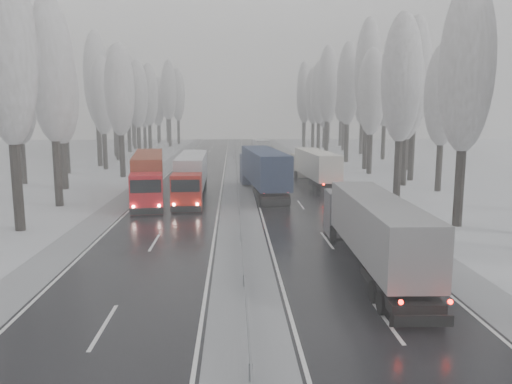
{
  "coord_description": "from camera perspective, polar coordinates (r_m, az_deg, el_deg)",
  "views": [
    {
      "loc": [
        -0.47,
        -17.49,
        7.77
      ],
      "look_at": [
        1.14,
        17.42,
        2.2
      ],
      "focal_mm": 35.0,
      "sensor_mm": 36.0,
      "label": 1
    }
  ],
  "objects": [
    {
      "name": "tree_72",
      "position": [
        107.64,
        -12.71,
        9.9
      ],
      "size": [
        3.6,
        3.6,
        15.11
      ],
      "color": "black",
      "rests_on": "ground"
    },
    {
      "name": "tree_16",
      "position": [
        36.72,
        22.95,
        12.88
      ],
      "size": [
        3.6,
        3.6,
        16.53
      ],
      "color": "black",
      "rests_on": "ground"
    },
    {
      "name": "tree_56",
      "position": [
        36.34,
        -26.59,
        14.31
      ],
      "size": [
        3.6,
        3.6,
        18.12
      ],
      "color": "black",
      "rests_on": "ground"
    },
    {
      "name": "tree_75",
      "position": [
        123.2,
        -13.99,
        10.76
      ],
      "size": [
        3.6,
        3.6,
        18.6
      ],
      "color": "black",
      "rests_on": "ground"
    },
    {
      "name": "tree_22",
      "position": [
        65.52,
        13.09,
        10.99
      ],
      "size": [
        3.6,
        3.6,
        15.86
      ],
      "color": "black",
      "rests_on": "ground"
    },
    {
      "name": "tree_39",
      "position": [
        139.99,
        6.51,
        10.1
      ],
      "size": [
        3.6,
        3.6,
        16.19
      ],
      "color": "black",
      "rests_on": "ground"
    },
    {
      "name": "shoulder_left",
      "position": [
        49.1,
        -14.04,
        -0.3
      ],
      "size": [
        2.4,
        200.0,
        0.04
      ],
      "primitive_type": "cube",
      "color": "#929599",
      "rests_on": "ground"
    },
    {
      "name": "tree_74",
      "position": [
        117.83,
        -9.95,
        11.31
      ],
      "size": [
        3.6,
        3.6,
        19.68
      ],
      "color": "black",
      "rests_on": "ground"
    },
    {
      "name": "tree_27",
      "position": [
        86.59,
        14.55,
        11.15
      ],
      "size": [
        3.6,
        3.6,
        17.62
      ],
      "color": "black",
      "rests_on": "ground"
    },
    {
      "name": "tree_67",
      "position": [
        86.05,
        -15.74,
        10.9
      ],
      "size": [
        3.6,
        3.6,
        17.09
      ],
      "color": "black",
      "rests_on": "ground"
    },
    {
      "name": "carriageway_right",
      "position": [
        48.46,
        4.17,
        -0.18
      ],
      "size": [
        7.5,
        200.0,
        0.03
      ],
      "primitive_type": "cube",
      "color": "black",
      "rests_on": "ground"
    },
    {
      "name": "tree_78",
      "position": [
        133.99,
        -10.15,
        10.98
      ],
      "size": [
        3.6,
        3.6,
        19.55
      ],
      "color": "black",
      "rests_on": "ground"
    },
    {
      "name": "truck_blue_box",
      "position": [
        47.64,
        0.72,
        2.73
      ],
      "size": [
        4.17,
        16.98,
        4.32
      ],
      "rotation": [
        0.0,
        0.0,
        0.09
      ],
      "color": "navy",
      "rests_on": "ground"
    },
    {
      "name": "tree_32",
      "position": [
        108.12,
        6.58,
        10.81
      ],
      "size": [
        3.6,
        3.6,
        17.33
      ],
      "color": "black",
      "rests_on": "ground"
    },
    {
      "name": "tree_20",
      "position": [
        55.82,
        16.9,
        11.11
      ],
      "size": [
        3.6,
        3.6,
        15.71
      ],
      "color": "black",
      "rests_on": "ground"
    },
    {
      "name": "carriageway_left",
      "position": [
        48.36,
        -8.28,
        -0.27
      ],
      "size": [
        7.5,
        200.0,
        0.03
      ],
      "primitive_type": "cube",
      "color": "black",
      "rests_on": "ground"
    },
    {
      "name": "tree_62",
      "position": [
        62.74,
        -15.33,
        11.1
      ],
      "size": [
        3.6,
        3.6,
        16.04
      ],
      "color": "black",
      "rests_on": "ground"
    },
    {
      "name": "median_slush",
      "position": [
        48.13,
        -2.05,
        -0.22
      ],
      "size": [
        3.0,
        200.0,
        0.04
      ],
      "primitive_type": "cube",
      "color": "#929599",
      "rests_on": "ground"
    },
    {
      "name": "tree_24",
      "position": [
        71.14,
        12.67,
        13.21
      ],
      "size": [
        3.6,
        3.6,
        20.49
      ],
      "color": "black",
      "rests_on": "ground"
    },
    {
      "name": "tree_36",
      "position": [
        125.0,
        5.52,
        11.42
      ],
      "size": [
        3.6,
        3.6,
        20.23
      ],
      "color": "black",
      "rests_on": "ground"
    },
    {
      "name": "tree_23",
      "position": [
        71.19,
        17.11,
        9.46
      ],
      "size": [
        3.6,
        3.6,
        13.55
      ],
      "color": "black",
      "rests_on": "ground"
    },
    {
      "name": "tree_70",
      "position": [
        98.03,
        -12.16,
        10.76
      ],
      "size": [
        3.6,
        3.6,
        17.09
      ],
      "color": "black",
      "rests_on": "ground"
    },
    {
      "name": "tree_71",
      "position": [
        102.89,
        -14.49,
        11.48
      ],
      "size": [
        3.6,
        3.6,
        19.61
      ],
      "color": "black",
      "rests_on": "ground"
    },
    {
      "name": "tree_73",
      "position": [
        112.13,
        -13.85,
        10.5
      ],
      "size": [
        3.6,
        3.6,
        17.22
      ],
      "color": "black",
      "rests_on": "ground"
    },
    {
      "name": "ground",
      "position": [
        19.15,
        -1.05,
        -14.89
      ],
      "size": [
        260.0,
        260.0,
        0.0
      ],
      "primitive_type": "plane",
      "color": "silver",
      "rests_on": "ground"
    },
    {
      "name": "median_guardrail",
      "position": [
        48.02,
        -2.05,
        0.46
      ],
      "size": [
        0.12,
        200.0,
        0.76
      ],
      "color": "slate",
      "rests_on": "ground"
    },
    {
      "name": "truck_cream_box",
      "position": [
        53.84,
        6.66,
        3.06
      ],
      "size": [
        3.27,
        14.82,
        3.77
      ],
      "rotation": [
        0.0,
        0.0,
        0.07
      ],
      "color": "#B7B2A2",
      "rests_on": "ground"
    },
    {
      "name": "truck_red_white",
      "position": [
        46.42,
        -7.37,
        2.17
      ],
      "size": [
        2.7,
        15.2,
        3.88
      ],
      "rotation": [
        0.0,
        0.0,
        0.02
      ],
      "color": "#B5120A",
      "rests_on": "ground"
    },
    {
      "name": "tree_38",
      "position": [
        135.64,
        5.6,
        10.63
      ],
      "size": [
        3.6,
        3.6,
        17.97
      ],
      "color": "black",
      "rests_on": "ground"
    },
    {
      "name": "truck_grey_tarp",
      "position": [
        25.6,
        13.05,
        -3.77
      ],
      "size": [
        2.67,
        14.7,
        3.75
      ],
      "rotation": [
        0.0,
        0.0,
        -0.02
      ],
      "color": "#56555B",
      "rests_on": "ground"
    },
    {
      "name": "tree_25",
      "position": [
        76.94,
        16.94,
        12.21
      ],
      "size": [
        3.6,
        3.6,
        19.44
      ],
      "color": "black",
      "rests_on": "ground"
    },
    {
      "name": "tree_34",
      "position": [
        115.01,
        5.56,
        10.81
      ],
      "size": [
        3.6,
        3.6,
        17.63
      ],
      "color": "black",
      "rests_on": "ground"
    },
    {
      "name": "tree_19",
      "position": [
        52.7,
        20.59,
        10.28
      ],
      "size": [
        3.6,
        3.6,
        14.57
      ],
      "color": "black",
      "rests_on": "ground"
    },
    {
      "name": "tree_68",
      "position": [
        88.14,
        -13.41,
        10.75
      ],
      "size": [
        3.6,
        3.6,
        16.65
      ],
      "color": "black",
      "rests_on": "ground"
    },
    {
      "name": "tree_21",
      "position": [
        60.43,
        17.73,
        12.65
      ],
      "size": [
        3.6,
        3.6,
        18.62
      ],
      "color": "black",
      "rests_on": "ground"
    },
    {
      "name": "tree_37",
      "position": [
        130.01,
        8.35,
        10.2
      ],
      "size": [
        3.6,
        3.6,
        16.37
      ],
      "color": "black",
      "rests_on": "ground"
    },
    {
      "name": "truck_red_red",
      "position": [
        46.02,
        -12.19,
        2.11
      ],
      "size": [
        4.62,
        15.96,
        4.06
      ],
      "rotation": [
        0.0,
        0.0,
        0.14
      ],
      "color": "red",
      "rests_on": "ground"
    },
    {
      "name": "tree_77",
      "position": [
        131.63,
        -11.18,
        9.54
      ],
      "size": [
        3.6,
        3.6,
        14.32
      ],
      "color": "black",
      "rests_on": "ground"
    },
    {
      "name": "tree_63",
      "position": [
        68.71,
        -21.18,
        11.06
      ],
      "size": [
        3.6,
        3.6,
        16.88
      ],
      "color": "black",
      "rests_on": "ground"
    },
    {
      "name": "tree_61",
      "position": [
        60.29,
        -25.48,
        9.38
      ],
      "size": [
        3.6,
        3.6,
        13.95
      ],
      "color": "black",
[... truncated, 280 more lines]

